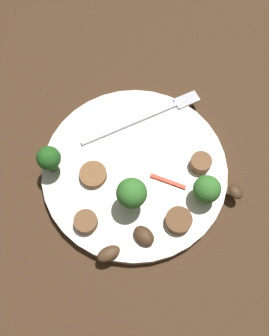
% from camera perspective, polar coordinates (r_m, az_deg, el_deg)
% --- Properties ---
extents(ground_plane, '(1.40, 1.40, 0.00)m').
position_cam_1_polar(ground_plane, '(0.49, 0.00, -0.74)').
color(ground_plane, '#422B19').
extents(plate, '(0.25, 0.25, 0.02)m').
position_cam_1_polar(plate, '(0.49, 0.00, -0.37)').
color(plate, white).
rests_on(plate, ground_plane).
extents(fork, '(0.18, 0.03, 0.00)m').
position_cam_1_polar(fork, '(0.51, 2.47, 8.31)').
color(fork, silver).
rests_on(fork, plate).
extents(broccoli_floret_0, '(0.03, 0.03, 0.04)m').
position_cam_1_polar(broccoli_floret_0, '(0.45, 11.31, -3.30)').
color(broccoli_floret_0, '#408630').
rests_on(broccoli_floret_0, plate).
extents(broccoli_floret_1, '(0.04, 0.04, 0.06)m').
position_cam_1_polar(broccoli_floret_1, '(0.43, -0.45, -4.03)').
color(broccoli_floret_1, '#408630').
rests_on(broccoli_floret_1, plate).
extents(broccoli_floret_2, '(0.03, 0.03, 0.05)m').
position_cam_1_polar(broccoli_floret_2, '(0.46, -13.31, 1.45)').
color(broccoli_floret_2, '#296420').
rests_on(broccoli_floret_2, plate).
extents(sausage_slice_0, '(0.04, 0.04, 0.02)m').
position_cam_1_polar(sausage_slice_0, '(0.48, 10.36, 0.79)').
color(sausage_slice_0, brown).
rests_on(sausage_slice_0, plate).
extents(sausage_slice_1, '(0.05, 0.05, 0.01)m').
position_cam_1_polar(sausage_slice_1, '(0.47, -6.51, -1.04)').
color(sausage_slice_1, brown).
rests_on(sausage_slice_1, plate).
extents(sausage_slice_2, '(0.04, 0.04, 0.01)m').
position_cam_1_polar(sausage_slice_2, '(0.45, -7.64, -8.38)').
color(sausage_slice_2, brown).
rests_on(sausage_slice_2, plate).
extents(sausage_slice_3, '(0.05, 0.05, 0.01)m').
position_cam_1_polar(sausage_slice_3, '(0.45, 6.94, -8.19)').
color(sausage_slice_3, brown).
rests_on(sausage_slice_3, plate).
extents(mushroom_0, '(0.03, 0.02, 0.01)m').
position_cam_1_polar(mushroom_0, '(0.44, -4.10, -13.28)').
color(mushroom_0, '#4C331E').
rests_on(mushroom_0, plate).
extents(mushroom_1, '(0.03, 0.03, 0.01)m').
position_cam_1_polar(mushroom_1, '(0.45, 1.48, -10.60)').
color(mushroom_1, '#422B19').
rests_on(mushroom_1, plate).
extents(mushroom_2, '(0.02, 0.02, 0.01)m').
position_cam_1_polar(mushroom_2, '(0.48, 15.59, -3.57)').
color(mushroom_2, '#422B19').
rests_on(mushroom_2, plate).
extents(pepper_strip_0, '(0.03, 0.04, 0.00)m').
position_cam_1_polar(pepper_strip_0, '(0.47, 5.30, -2.11)').
color(pepper_strip_0, red).
rests_on(pepper_strip_0, plate).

